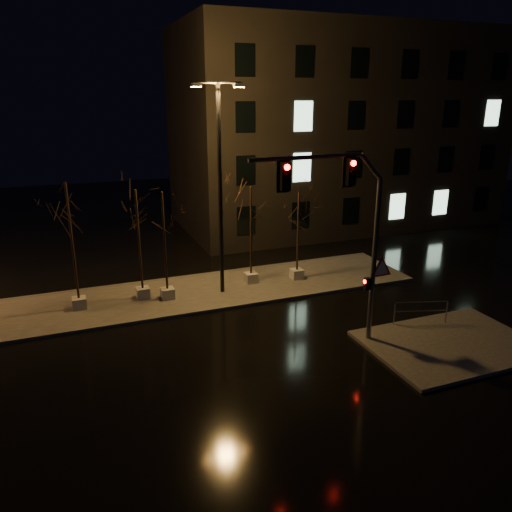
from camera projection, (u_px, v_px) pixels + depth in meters
name	position (u px, v px, depth m)	size (l,w,h in m)	color
ground	(255.00, 340.00, 21.64)	(90.00, 90.00, 0.00)	black
median	(215.00, 290.00, 26.94)	(22.00, 5.00, 0.15)	#43403C
sidewalk_corner	(450.00, 344.00, 21.11)	(7.00, 5.00, 0.15)	#43403C
building	(336.00, 129.00, 40.12)	(25.00, 12.00, 15.00)	black
tree_0	(69.00, 212.00, 22.97)	(1.80, 1.80, 6.38)	#B4B2A8
tree_1	(137.00, 215.00, 24.37)	(1.80, 1.80, 5.78)	#B4B2A8
tree_2	(163.00, 217.00, 24.33)	(1.80, 1.80, 5.67)	#B4B2A8
tree_3	(251.00, 209.00, 26.55)	(1.80, 1.80, 5.53)	#B4B2A8
tree_4	(298.00, 212.00, 27.23)	(1.80, 1.80, 5.07)	#B4B2A8
traffic_signal_mast	(350.00, 223.00, 19.42)	(6.48, 0.34, 7.91)	#57595E
streetlight_main	(220.00, 177.00, 24.69)	(2.63, 0.30, 10.58)	black
guard_rail_a	(421.00, 309.00, 22.64)	(2.38, 0.78, 1.07)	#57595E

